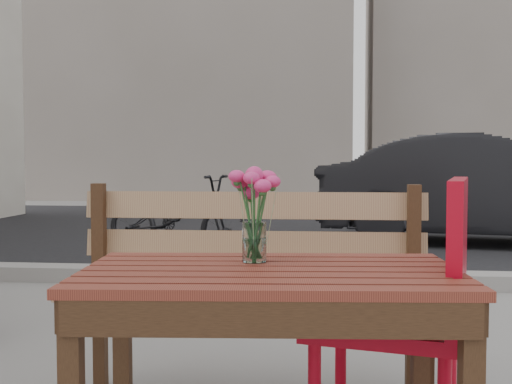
# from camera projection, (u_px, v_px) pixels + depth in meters

# --- Properties ---
(street) EXTENTS (30.00, 8.12, 0.12)m
(street) POSITION_uv_depth(u_px,v_px,m) (290.00, 246.00, 7.14)
(street) COLOR black
(street) RESTS_ON ground
(backdrop_buildings) EXTENTS (15.50, 4.00, 8.00)m
(backdrop_buildings) POSITION_uv_depth(u_px,v_px,m) (317.00, 56.00, 16.19)
(backdrop_buildings) COLOR gray
(backdrop_buildings) RESTS_ON ground
(main_table) EXTENTS (1.15, 0.73, 0.68)m
(main_table) POSITION_uv_depth(u_px,v_px,m) (270.00, 306.00, 1.88)
(main_table) COLOR #5B2018
(main_table) RESTS_ON ground
(main_bench) EXTENTS (1.48, 0.46, 0.92)m
(main_bench) POSITION_uv_depth(u_px,v_px,m) (251.00, 266.00, 2.65)
(main_bench) COLOR #976C4E
(main_bench) RESTS_ON ground
(red_chair) EXTENTS (0.56, 0.56, 0.94)m
(red_chair) POSITION_uv_depth(u_px,v_px,m) (416.00, 305.00, 2.00)
(red_chair) COLOR #AC0618
(red_chair) RESTS_ON ground
(main_vase) EXTENTS (0.16, 0.16, 0.30)m
(main_vase) POSITION_uv_depth(u_px,v_px,m) (254.00, 203.00, 1.99)
(main_vase) COLOR white
(main_vase) RESTS_ON main_table
(parked_car) EXTENTS (4.05, 1.97, 1.28)m
(parked_car) POSITION_uv_depth(u_px,v_px,m) (486.00, 189.00, 7.50)
(parked_car) COLOR black
(parked_car) RESTS_ON ground
(bicycle) EXTENTS (1.68, 0.91, 0.84)m
(bicycle) POSITION_uv_depth(u_px,v_px,m) (178.00, 215.00, 6.61)
(bicycle) COLOR black
(bicycle) RESTS_ON ground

